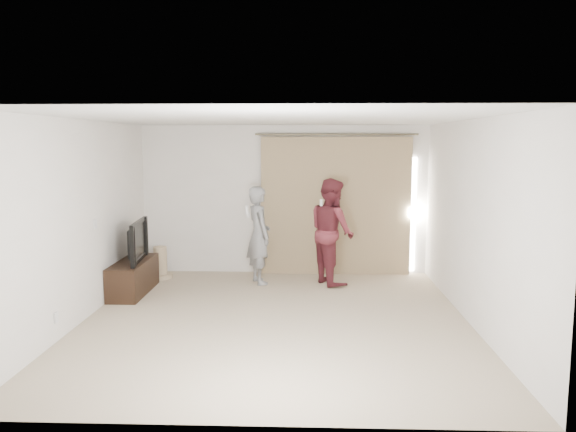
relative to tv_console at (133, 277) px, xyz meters
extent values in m
plane|color=tan|center=(2.27, -1.27, -0.25)|extent=(5.50, 5.50, 0.00)
cube|color=silver|center=(2.27, 1.48, 1.05)|extent=(5.00, 0.04, 2.60)
cube|color=silver|center=(-0.23, -1.27, 1.05)|extent=(0.04, 5.50, 2.60)
cube|color=silver|center=(-0.22, -0.87, 0.95)|extent=(0.02, 0.08, 0.12)
cube|color=silver|center=(-0.22, -2.17, 0.05)|extent=(0.02, 0.08, 0.12)
cube|color=silver|center=(2.27, -1.27, 2.35)|extent=(5.00, 5.50, 0.01)
cube|color=tan|center=(3.17, 1.41, 0.95)|extent=(2.60, 0.10, 2.40)
cylinder|color=brown|center=(3.17, 1.41, 2.19)|extent=(2.80, 0.03, 0.03)
cube|color=white|center=(4.53, 1.45, 0.80)|extent=(0.08, 0.04, 2.00)
cube|color=black|center=(0.00, 0.00, 0.00)|extent=(0.45, 1.30, 0.50)
imported|color=black|center=(0.00, 0.00, 0.56)|extent=(0.25, 1.10, 0.63)
cylinder|color=tan|center=(0.17, 0.97, -0.22)|extent=(0.41, 0.41, 0.07)
cylinder|color=tan|center=(0.17, 0.97, 0.05)|extent=(0.23, 0.23, 0.47)
imported|color=slate|center=(1.88, 0.69, 0.55)|extent=(0.59, 0.69, 1.60)
cube|color=silver|center=(1.70, 0.59, 0.98)|extent=(0.04, 0.04, 0.14)
cube|color=silver|center=(1.70, 0.81, 0.87)|extent=(0.05, 0.05, 0.09)
imported|color=maroon|center=(3.07, 0.73, 0.62)|extent=(0.94, 1.04, 1.73)
cube|color=silver|center=(2.89, 0.63, 1.08)|extent=(0.04, 0.04, 0.14)
cube|color=silver|center=(2.89, 0.85, 0.96)|extent=(0.05, 0.05, 0.09)
camera|label=1|loc=(2.69, -8.34, 2.06)|focal=35.00mm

